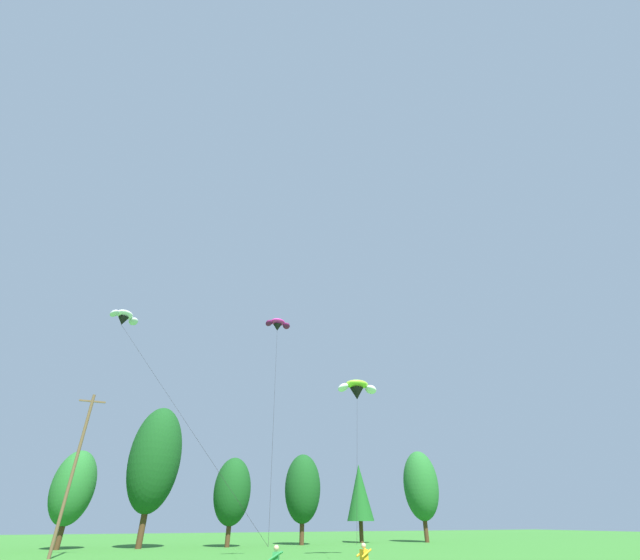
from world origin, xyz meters
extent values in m
cylinder|color=#472D19|center=(-13.87, 58.56, 1.18)|extent=(0.54, 0.54, 2.35)
ellipsoid|color=#236628|center=(-13.87, 58.56, 5.70)|extent=(4.33, 4.33, 7.36)
cylinder|color=#472D19|center=(-6.18, 57.30, 1.82)|extent=(0.66, 0.66, 3.63)
ellipsoid|color=#144719|center=(-6.18, 57.30, 8.80)|extent=(5.71, 5.71, 11.38)
cylinder|color=#472D19|center=(3.01, 56.42, 1.15)|extent=(0.53, 0.53, 2.31)
ellipsoid|color=#144719|center=(3.01, 56.42, 5.59)|extent=(4.29, 4.29, 7.23)
cylinder|color=#472D19|center=(12.31, 57.41, 1.28)|extent=(0.56, 0.56, 2.55)
ellipsoid|color=#144719|center=(12.31, 57.41, 6.18)|extent=(4.55, 4.55, 7.99)
cylinder|color=#472D19|center=(21.89, 59.84, 1.25)|extent=(0.55, 0.55, 2.50)
cone|color=#19561E|center=(21.89, 59.84, 6.06)|extent=(3.72, 3.72, 7.11)
cylinder|color=#472D19|center=(30.52, 57.14, 1.44)|extent=(0.59, 0.59, 2.89)
ellipsoid|color=#236628|center=(30.52, 57.14, 6.99)|extent=(4.91, 4.91, 9.04)
cylinder|color=brown|center=(-13.15, 45.92, 6.32)|extent=(0.26, 0.26, 12.64)
cube|color=brown|center=(-13.15, 45.92, 12.04)|extent=(2.20, 0.14, 0.14)
cube|color=#2D8E47|center=(-2.60, 22.28, 1.14)|extent=(0.39, 0.45, 0.60)
sphere|color=tan|center=(-2.60, 22.28, 1.58)|extent=(0.22, 0.22, 0.22)
cylinder|color=#2D8E47|center=(-2.71, 22.07, 1.30)|extent=(0.50, 0.33, 0.35)
cylinder|color=#2D8E47|center=(-2.48, 22.49, 1.30)|extent=(0.50, 0.33, 0.35)
cube|color=orange|center=(1.66, 22.39, 1.14)|extent=(0.25, 0.38, 0.60)
sphere|color=tan|center=(1.66, 22.39, 1.58)|extent=(0.22, 0.22, 0.22)
cylinder|color=orange|center=(1.67, 22.15, 1.30)|extent=(0.53, 0.09, 0.35)
cylinder|color=orange|center=(1.66, 22.63, 1.30)|extent=(0.53, 0.09, 0.35)
ellipsoid|color=#D12893|center=(0.61, 34.32, 17.68)|extent=(1.29, 0.86, 0.71)
ellipsoid|color=#66144C|center=(1.41, 34.30, 17.46)|extent=(0.80, 0.73, 0.81)
ellipsoid|color=#66144C|center=(-0.19, 34.33, 17.46)|extent=(0.81, 0.73, 0.81)
cone|color=black|center=(0.61, 34.39, 17.19)|extent=(0.73, 0.73, 0.62)
cylinder|color=black|center=(-1.15, 28.42, 9.25)|extent=(3.53, 11.96, 15.27)
ellipsoid|color=#93D633|center=(8.71, 35.14, 13.28)|extent=(2.28, 1.62, 0.95)
ellipsoid|color=white|center=(10.02, 34.94, 12.91)|extent=(1.18, 1.25, 1.16)
ellipsoid|color=white|center=(7.40, 35.34, 12.91)|extent=(1.37, 1.27, 1.16)
cone|color=black|center=(8.72, 35.26, 12.47)|extent=(1.36, 1.36, 1.02)
cylinder|color=black|center=(5.02, 28.82, 6.79)|extent=(7.42, 12.88, 10.35)
ellipsoid|color=white|center=(-11.39, 32.35, 15.24)|extent=(1.51, 1.42, 0.68)
ellipsoid|color=silver|center=(-10.76, 32.80, 15.02)|extent=(0.89, 0.92, 0.77)
ellipsoid|color=silver|center=(-12.03, 31.89, 15.02)|extent=(0.88, 0.93, 0.77)
cone|color=black|center=(-11.44, 32.41, 14.76)|extent=(0.98, 0.98, 0.60)
cylinder|color=black|center=(-7.17, 27.43, 8.04)|extent=(8.55, 9.98, 12.85)
camera|label=1|loc=(-9.17, 2.59, 2.58)|focal=22.97mm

